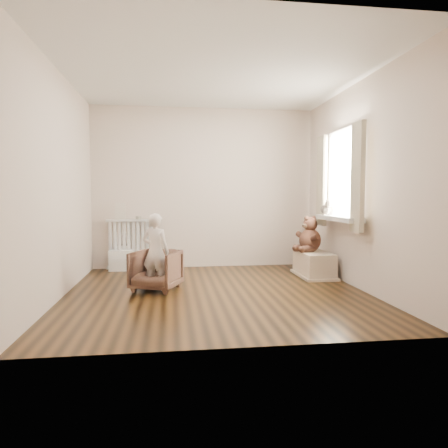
{
  "coord_description": "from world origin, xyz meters",
  "views": [
    {
      "loc": [
        -0.54,
        -4.76,
        1.17
      ],
      "look_at": [
        0.15,
        0.45,
        0.8
      ],
      "focal_mm": 32.0,
      "sensor_mm": 36.0,
      "label": 1
    }
  ],
  "objects": [
    {
      "name": "left_wall",
      "position": [
        -1.8,
        0.0,
        1.3
      ],
      "size": [
        0.02,
        3.6,
        2.6
      ],
      "primitive_type": "cube",
      "color": "silver",
      "rests_on": "ground"
    },
    {
      "name": "plush_cat",
      "position": [
        1.66,
        0.7,
        1.0
      ],
      "size": [
        0.16,
        0.26,
        0.22
      ],
      "primitive_type": null,
      "rotation": [
        0.0,
        0.0,
        0.02
      ],
      "color": "#6B6159",
      "rests_on": "window_sill"
    },
    {
      "name": "paper_doll",
      "position": [
        -1.34,
        1.68,
        0.93
      ],
      "size": [
        0.16,
        0.01,
        0.27
      ],
      "primitive_type": "cube",
      "color": "beige",
      "rests_on": "radiator"
    },
    {
      "name": "toy_bench",
      "position": [
        1.52,
        0.78,
        0.2
      ],
      "size": [
        0.4,
        0.76,
        0.36
      ],
      "primitive_type": "cube",
      "color": "beige",
      "rests_on": "floor"
    },
    {
      "name": "window",
      "position": [
        1.76,
        0.3,
        1.45
      ],
      "size": [
        0.03,
        0.9,
        1.1
      ],
      "primitive_type": "cube",
      "color": "white",
      "rests_on": "right_wall"
    },
    {
      "name": "armchair",
      "position": [
        -0.73,
        0.21,
        0.25
      ],
      "size": [
        0.7,
        0.71,
        0.5
      ],
      "primitive_type": "imported",
      "rotation": [
        0.0,
        0.0,
        -0.39
      ],
      "color": "#513528",
      "rests_on": "floor"
    },
    {
      "name": "radiator",
      "position": [
        -1.18,
        1.68,
        0.39
      ],
      "size": [
        0.76,
        0.14,
        0.8
      ],
      "primitive_type": "cube",
      "color": "silver",
      "rests_on": "floor"
    },
    {
      "name": "window_sill",
      "position": [
        1.67,
        0.3,
        0.87
      ],
      "size": [
        0.22,
        1.1,
        0.06
      ],
      "primitive_type": "cube",
      "color": "silver",
      "rests_on": "right_wall"
    },
    {
      "name": "right_wall",
      "position": [
        1.8,
        0.0,
        1.3
      ],
      "size": [
        0.02,
        3.6,
        2.6
      ],
      "primitive_type": "cube",
      "color": "silver",
      "rests_on": "ground"
    },
    {
      "name": "child",
      "position": [
        -0.73,
        0.16,
        0.49
      ],
      "size": [
        0.4,
        0.34,
        0.94
      ],
      "primitive_type": "imported",
      "rotation": [
        0.0,
        0.0,
        2.76
      ],
      "color": "white",
      "rests_on": "armchair"
    },
    {
      "name": "curtain_right",
      "position": [
        1.65,
        0.87,
        1.39
      ],
      "size": [
        0.06,
        0.26,
        1.3
      ],
      "primitive_type": "cube",
      "color": "beige",
      "rests_on": "right_wall"
    },
    {
      "name": "curtain_left",
      "position": [
        1.65,
        -0.27,
        1.39
      ],
      "size": [
        0.06,
        0.26,
        1.3
      ],
      "primitive_type": "cube",
      "color": "beige",
      "rests_on": "right_wall"
    },
    {
      "name": "front_wall",
      "position": [
        0.0,
        -1.8,
        1.3
      ],
      "size": [
        3.6,
        0.02,
        2.6
      ],
      "primitive_type": "cube",
      "color": "silver",
      "rests_on": "ground"
    },
    {
      "name": "teddy_bear",
      "position": [
        1.49,
        0.87,
        0.67
      ],
      "size": [
        0.5,
        0.44,
        0.51
      ],
      "primitive_type": null,
      "rotation": [
        0.0,
        0.0,
        0.34
      ],
      "color": "#361E15",
      "rests_on": "toy_bench"
    },
    {
      "name": "floor",
      "position": [
        0.0,
        0.0,
        0.0
      ],
      "size": [
        3.6,
        3.6,
        0.01
      ],
      "primitive_type": "cube",
      "color": "black",
      "rests_on": "ground"
    },
    {
      "name": "toy_vanity",
      "position": [
        -1.33,
        1.65,
        0.28
      ],
      "size": [
        0.37,
        0.27,
        0.58
      ],
      "primitive_type": "cube",
      "color": "silver",
      "rests_on": "floor"
    },
    {
      "name": "ceiling",
      "position": [
        0.0,
        0.0,
        2.6
      ],
      "size": [
        3.6,
        3.6,
        0.01
      ],
      "primitive_type": "cube",
      "color": "white",
      "rests_on": "ground"
    },
    {
      "name": "back_wall",
      "position": [
        0.0,
        1.8,
        1.3
      ],
      "size": [
        3.6,
        0.02,
        2.6
      ],
      "primitive_type": "cube",
      "color": "silver",
      "rests_on": "ground"
    },
    {
      "name": "tin_a",
      "position": [
        -1.06,
        1.68,
        0.82
      ],
      "size": [
        0.09,
        0.09,
        0.05
      ],
      "primitive_type": "cylinder",
      "color": "#A59E8C",
      "rests_on": "radiator"
    }
  ]
}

